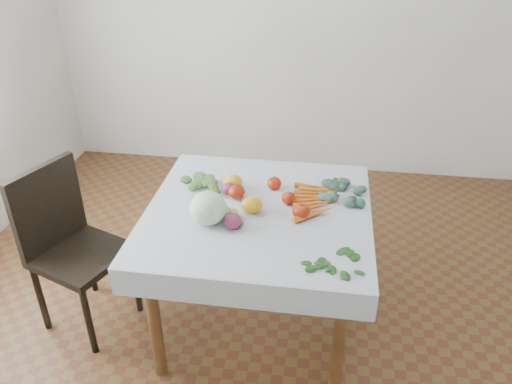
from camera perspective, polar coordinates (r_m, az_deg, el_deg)
ground at (r=2.99m, az=0.23°, el=-14.37°), size 4.00×4.00×0.00m
back_wall at (r=4.19m, az=4.48°, el=19.81°), size 4.00×0.04×2.70m
table at (r=2.57m, az=0.26°, el=-3.95°), size 1.00×1.00×0.75m
tablecloth at (r=2.52m, az=0.27°, el=-2.08°), size 1.12×1.12×0.01m
chair at (r=2.87m, az=-20.75°, el=-4.96°), size 0.55×0.55×0.94m
cabbage at (r=2.39m, az=-5.47°, el=-1.85°), size 0.22×0.22×0.16m
tomato_a at (r=2.69m, az=2.11°, el=1.00°), size 0.10×0.10×0.07m
tomato_b at (r=2.44m, az=5.16°, el=-2.24°), size 0.11×0.11×0.08m
tomato_c at (r=2.60m, az=-2.24°, el=0.04°), size 0.11×0.11×0.08m
tomato_d at (r=2.56m, az=3.73°, el=-0.69°), size 0.08×0.08×0.06m
heirloom_back at (r=2.69m, az=-2.67°, el=1.18°), size 0.14×0.14×0.07m
heirloom_front at (r=2.48m, az=-0.45°, el=-1.48°), size 0.13×0.13×0.08m
onion_a at (r=2.64m, az=-3.11°, el=0.42°), size 0.09×0.09×0.07m
onion_b at (r=2.36m, az=-2.65°, el=-3.37°), size 0.11×0.11×0.07m
tomatillo_cluster at (r=2.44m, az=-2.91°, el=-2.53°), size 0.15×0.13×0.05m
carrot_bunch at (r=2.58m, az=6.89°, el=-0.93°), size 0.22×0.38×0.03m
kale_bunch at (r=2.66m, az=10.52°, el=-0.16°), size 0.31×0.24×0.04m
basil_bunch at (r=2.19m, az=8.71°, el=-7.76°), size 0.25×0.17×0.01m
dill_bunch at (r=2.74m, az=-6.73°, el=0.94°), size 0.25×0.19×0.03m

